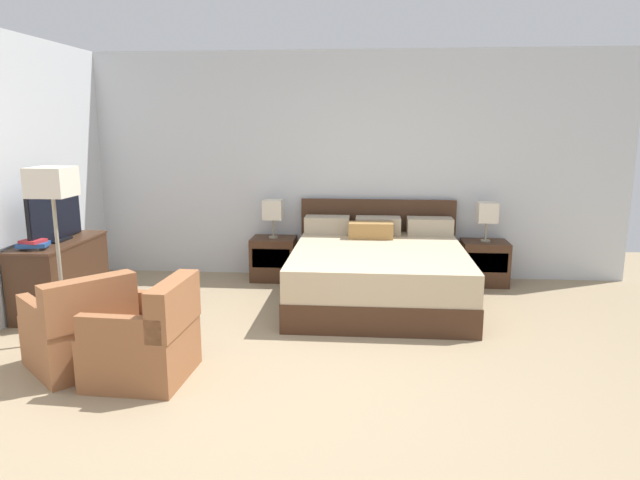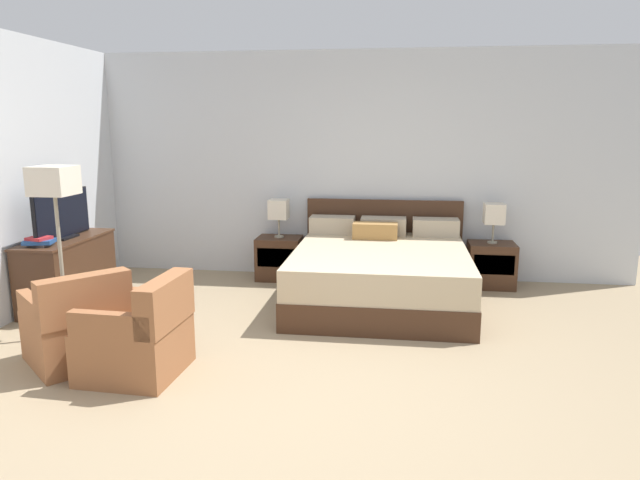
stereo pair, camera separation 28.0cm
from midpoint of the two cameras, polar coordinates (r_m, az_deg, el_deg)
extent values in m
plane|color=#998466|center=(4.11, -3.91, -15.53)|extent=(9.95, 9.95, 0.00)
cube|color=silver|center=(7.00, 0.14, 7.40)|extent=(7.05, 0.06, 2.72)
cube|color=silver|center=(6.12, -30.53, 5.22)|extent=(0.06, 5.12, 2.72)
cube|color=#422819|center=(6.07, 4.51, -5.02)|extent=(1.80, 2.03, 0.28)
cube|color=#C6B28E|center=(6.00, 4.56, -2.34)|extent=(1.78, 2.01, 0.31)
cube|color=#422819|center=(7.00, 4.63, 0.12)|extent=(1.87, 0.05, 0.97)
cube|color=tan|center=(6.80, -0.46, 1.53)|extent=(0.53, 0.28, 0.20)
cube|color=tan|center=(6.77, 4.65, 1.45)|extent=(0.53, 0.28, 0.20)
cube|color=tan|center=(6.80, 9.75, 1.36)|extent=(0.53, 0.28, 0.20)
cube|color=#A87A42|center=(6.51, 3.88, 0.96)|extent=(0.50, 0.22, 0.18)
cube|color=#422819|center=(6.97, -5.79, -1.87)|extent=(0.53, 0.42, 0.52)
cube|color=black|center=(6.76, -6.12, -1.84)|extent=(0.45, 0.01, 0.23)
cube|color=#422819|center=(6.96, 14.99, -2.22)|extent=(0.53, 0.42, 0.52)
cube|color=black|center=(6.75, 15.30, -2.21)|extent=(0.45, 0.01, 0.23)
cylinder|color=gray|center=(6.91, -5.84, 0.29)|extent=(0.11, 0.11, 0.02)
cylinder|color=gray|center=(6.89, -5.86, 1.23)|extent=(0.02, 0.02, 0.21)
cube|color=beige|center=(6.86, -5.89, 3.05)|extent=(0.22, 0.22, 0.23)
cylinder|color=gray|center=(6.90, 15.10, -0.06)|extent=(0.11, 0.11, 0.02)
cylinder|color=gray|center=(6.88, 15.15, 0.87)|extent=(0.02, 0.02, 0.21)
cube|color=beige|center=(6.85, 15.25, 2.70)|extent=(0.22, 0.22, 0.23)
cube|color=#422819|center=(6.42, -25.63, -3.21)|extent=(0.47, 1.15, 0.72)
cube|color=#482C1C|center=(6.35, -25.90, -0.17)|extent=(0.48, 1.18, 0.02)
cube|color=black|center=(6.33, -25.97, 0.00)|extent=(0.18, 0.29, 0.02)
cube|color=black|center=(6.30, -26.16, 2.12)|extent=(0.04, 0.92, 0.48)
cube|color=black|center=(6.28, -26.00, 2.12)|extent=(0.01, 0.90, 0.45)
cube|color=#383333|center=(6.01, -27.81, -0.72)|extent=(0.20, 0.17, 0.03)
cube|color=#234C8E|center=(6.01, -27.97, -0.42)|extent=(0.30, 0.25, 0.04)
cube|color=#B7282D|center=(6.00, -27.98, -0.11)|extent=(0.22, 0.21, 0.03)
cube|color=#935B38|center=(4.96, -24.42, -9.19)|extent=(0.96, 0.96, 0.40)
cube|color=#935B38|center=(4.60, -23.69, -5.73)|extent=(0.57, 0.61, 0.36)
cube|color=#935B38|center=(4.79, -28.05, -6.57)|extent=(0.53, 0.48, 0.18)
cube|color=#935B38|center=(4.96, -21.48, -5.40)|extent=(0.53, 0.48, 0.18)
cube|color=#935B38|center=(4.56, -19.12, -10.56)|extent=(0.71, 0.71, 0.40)
cube|color=#935B38|center=(4.32, -16.24, -6.25)|extent=(0.19, 0.69, 0.36)
cube|color=#935B38|center=(4.22, -21.18, -8.32)|extent=(0.63, 0.12, 0.18)
cube|color=#935B38|center=(4.72, -17.76, -6.01)|extent=(0.63, 0.12, 0.18)
cylinder|color=gray|center=(5.58, -25.37, -9.04)|extent=(0.28, 0.28, 0.02)
cylinder|color=gray|center=(5.40, -25.95, -2.68)|extent=(0.03, 0.03, 1.25)
cube|color=beige|center=(5.28, -26.66, 5.21)|extent=(0.32, 0.32, 0.25)
camera|label=1|loc=(0.14, -91.44, -0.29)|focal=32.00mm
camera|label=2|loc=(0.14, 88.56, 0.29)|focal=32.00mm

